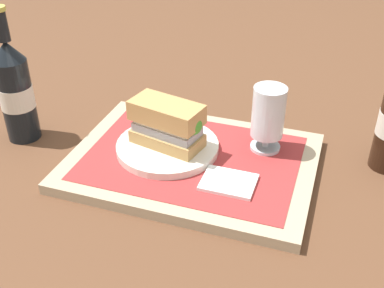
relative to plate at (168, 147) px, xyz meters
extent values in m
plane|color=brown|center=(0.05, -0.01, -0.03)|extent=(3.00, 3.00, 0.00)
cube|color=tan|center=(0.05, -0.01, -0.02)|extent=(0.44, 0.32, 0.02)
cube|color=#9E2D2D|center=(0.05, -0.01, -0.01)|extent=(0.38, 0.27, 0.00)
cylinder|color=silver|center=(0.00, 0.00, 0.00)|extent=(0.19, 0.19, 0.01)
cube|color=tan|center=(0.00, 0.00, 0.02)|extent=(0.14, 0.09, 0.02)
cube|color=#9EA3A8|center=(0.00, 0.00, 0.04)|extent=(0.13, 0.08, 0.02)
cube|color=silver|center=(0.00, 0.00, 0.05)|extent=(0.12, 0.07, 0.01)
sphere|color=#47932D|center=(0.05, -0.01, 0.06)|extent=(0.04, 0.04, 0.04)
cube|color=tan|center=(0.00, 0.00, 0.07)|extent=(0.14, 0.09, 0.04)
cylinder|color=silver|center=(0.17, 0.06, 0.00)|extent=(0.06, 0.06, 0.01)
cylinder|color=silver|center=(0.17, 0.06, 0.01)|extent=(0.01, 0.01, 0.02)
cylinder|color=silver|center=(0.17, 0.06, 0.07)|extent=(0.06, 0.06, 0.09)
cylinder|color=gold|center=(0.17, 0.06, 0.05)|extent=(0.06, 0.06, 0.05)
cylinder|color=white|center=(0.17, 0.06, 0.08)|extent=(0.05, 0.05, 0.01)
cube|color=white|center=(0.13, -0.06, 0.00)|extent=(0.09, 0.07, 0.01)
cylinder|color=black|center=(-0.30, -0.02, 0.05)|extent=(0.06, 0.06, 0.17)
cylinder|color=silver|center=(-0.30, -0.02, 0.06)|extent=(0.07, 0.07, 0.05)
cone|color=black|center=(-0.30, -0.02, 0.16)|extent=(0.06, 0.06, 0.04)
cylinder|color=black|center=(-0.30, -0.02, 0.20)|extent=(0.02, 0.02, 0.05)
camera|label=1|loc=(0.28, -0.70, 0.49)|focal=45.11mm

